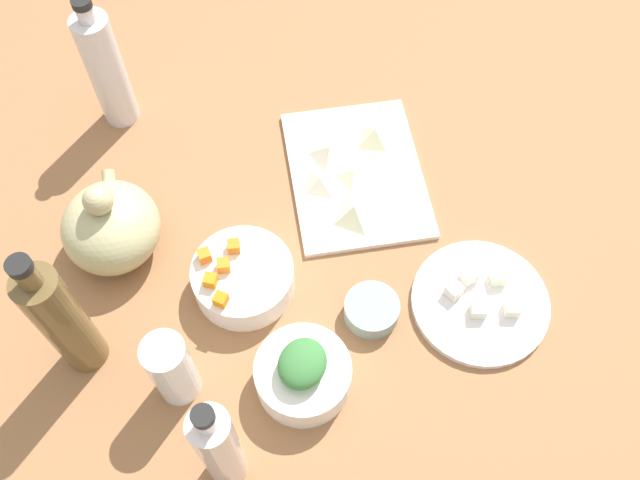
{
  "coord_description": "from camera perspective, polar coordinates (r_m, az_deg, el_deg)",
  "views": [
    {
      "loc": [
        -52.52,
        7.11,
        99.75
      ],
      "look_at": [
        0.0,
        0.0,
        8.0
      ],
      "focal_mm": 39.28,
      "sensor_mm": 36.0,
      "label": 1
    }
  ],
  "objects": [
    {
      "name": "bowl_carrots",
      "position": [
        1.06,
        -6.26,
        -3.09
      ],
      "size": [
        15.36,
        15.36,
        5.26
      ],
      "primitive_type": "cylinder",
      "color": "white",
      "rests_on": "tabletop"
    },
    {
      "name": "drinking_glass_0",
      "position": [
        0.97,
        -11.99,
        -10.24
      ],
      "size": [
        5.98,
        5.98,
        13.98
      ],
      "primitive_type": "cylinder",
      "color": "white",
      "rests_on": "tabletop"
    },
    {
      "name": "bottle_0",
      "position": [
        1.23,
        -17.04,
        13.16
      ],
      "size": [
        6.08,
        6.08,
        25.73
      ],
      "color": "silver",
      "rests_on": "tabletop"
    },
    {
      "name": "tabletop",
      "position": [
        1.12,
        0.0,
        -1.67
      ],
      "size": [
        190.0,
        190.0,
        3.0
      ],
      "primitive_type": "cube",
      "color": "#966540",
      "rests_on": "ground"
    },
    {
      "name": "cutting_board",
      "position": [
        1.18,
        2.96,
        5.41
      ],
      "size": [
        29.28,
        22.47,
        1.0
      ],
      "primitive_type": "cube",
      "rotation": [
        0.0,
        0.0,
        0.03
      ],
      "color": "silver",
      "rests_on": "tabletop"
    },
    {
      "name": "tofu_cube_1",
      "position": [
        1.06,
        12.79,
        -5.57
      ],
      "size": [
        2.5,
        2.5,
        2.2
      ],
      "primitive_type": "cube",
      "rotation": [
        0.0,
        0.0,
        2.99
      ],
      "color": "silver",
      "rests_on": "plate_tofu"
    },
    {
      "name": "dumpling_4",
      "position": [
        1.12,
        2.77,
        2.35
      ],
      "size": [
        7.34,
        6.99,
        2.98
      ],
      "primitive_type": "pyramid",
      "rotation": [
        0.0,
        0.0,
        0.32
      ],
      "color": "beige",
      "rests_on": "cutting_board"
    },
    {
      "name": "bottle_1",
      "position": [
        0.98,
        -20.28,
        -6.14
      ],
      "size": [
        6.0,
        6.0,
        27.89
      ],
      "color": "brown",
      "rests_on": "tabletop"
    },
    {
      "name": "carrot_cube_0",
      "position": [
        1.05,
        -7.05,
        -0.57
      ],
      "size": [
        1.82,
        1.82,
        1.8
      ],
      "primitive_type": "cube",
      "rotation": [
        0.0,
        0.0,
        3.13
      ],
      "color": "orange",
      "rests_on": "bowl_carrots"
    },
    {
      "name": "chopped_greens_mound",
      "position": [
        0.95,
        -1.45,
        -10.04
      ],
      "size": [
        9.74,
        9.34,
        3.76
      ],
      "primitive_type": "ellipsoid",
      "rotation": [
        0.0,
        0.0,
        2.63
      ],
      "color": "#39773A",
      "rests_on": "bowl_greens"
    },
    {
      "name": "tofu_cube_3",
      "position": [
        1.08,
        15.4,
        -5.4
      ],
      "size": [
        2.52,
        2.52,
        2.2
      ],
      "primitive_type": "cube",
      "rotation": [
        0.0,
        0.0,
        1.41
      ],
      "color": "white",
      "rests_on": "plate_tofu"
    },
    {
      "name": "teapot",
      "position": [
        1.11,
        -16.67,
        1.08
      ],
      "size": [
        17.24,
        14.91,
        15.27
      ],
      "color": "tan",
      "rests_on": "tabletop"
    },
    {
      "name": "tofu_cube_2",
      "position": [
        1.09,
        14.34,
        -2.94
      ],
      "size": [
        2.28,
        2.28,
        2.2
      ],
      "primitive_type": "cube",
      "rotation": [
        0.0,
        0.0,
        1.53
      ],
      "color": "#E8F1CC",
      "rests_on": "plate_tofu"
    },
    {
      "name": "dumpling_0",
      "position": [
        1.19,
        0.79,
        7.21
      ],
      "size": [
        7.07,
        6.87,
        2.66
      ],
      "primitive_type": "pyramid",
      "rotation": [
        0.0,
        0.0,
        5.96
      ],
      "color": "beige",
      "rests_on": "cutting_board"
    },
    {
      "name": "carrot_cube_2",
      "position": [
        1.03,
        -8.92,
        -3.26
      ],
      "size": [
        2.28,
        2.28,
        1.8
      ],
      "primitive_type": "cube",
      "rotation": [
        0.0,
        0.0,
        2.82
      ],
      "color": "orange",
      "rests_on": "bowl_carrots"
    },
    {
      "name": "dumpling_2",
      "position": [
        1.15,
        -0.03,
        4.78
      ],
      "size": [
        6.63,
        6.41,
        2.12
      ],
      "primitive_type": "pyramid",
      "rotation": [
        0.0,
        0.0,
        0.57
      ],
      "color": "beige",
      "rests_on": "cutting_board"
    },
    {
      "name": "bowl_greens",
      "position": [
        0.99,
        -1.39,
        -10.95
      ],
      "size": [
        13.56,
        13.56,
        5.51
      ],
      "primitive_type": "cylinder",
      "color": "white",
      "rests_on": "tabletop"
    },
    {
      "name": "carrot_cube_1",
      "position": [
        1.01,
        -8.09,
        -4.82
      ],
      "size": [
        2.46,
        2.46,
        1.8
      ],
      "primitive_type": "cube",
      "rotation": [
        0.0,
        0.0,
        2.61
      ],
      "color": "orange",
      "rests_on": "bowl_carrots"
    },
    {
      "name": "bottle_2",
      "position": [
        0.89,
        -8.26,
        -16.37
      ],
      "size": [
        5.19,
        5.19,
        24.95
      ],
      "color": "silver",
      "rests_on": "tabletop"
    },
    {
      "name": "bowl_small_side",
      "position": [
        1.05,
        4.22,
        -5.71
      ],
      "size": [
        8.27,
        8.27,
        3.23
      ],
      "primitive_type": "cylinder",
      "color": "gray",
      "rests_on": "tabletop"
    },
    {
      "name": "carrot_cube_3",
      "position": [
        1.05,
        -9.4,
        -1.26
      ],
      "size": [
        2.2,
        2.2,
        1.8
      ],
      "primitive_type": "cube",
      "rotation": [
        0.0,
        0.0,
        0.26
      ],
      "color": "orange",
      "rests_on": "bowl_carrots"
    },
    {
      "name": "dumpling_3",
      "position": [
        1.21,
        4.46,
        8.61
      ],
      "size": [
        6.96,
        7.09,
        2.71
      ],
      "primitive_type": "pyramid",
      "rotation": [
        0.0,
        0.0,
        5.2
      ],
      "color": "beige",
      "rests_on": "cutting_board"
    },
    {
      "name": "carrot_cube_4",
      "position": [
        1.04,
        -7.86,
        -2.05
      ],
      "size": [
        1.81,
        1.81,
        1.8
      ],
      "primitive_type": "cube",
      "rotation": [
        0.0,
        0.0,
        1.57
      ],
      "color": "orange",
      "rests_on": "bowl_carrots"
    },
    {
      "name": "tofu_cube_0",
      "position": [
        1.07,
        10.84,
        -4.05
      ],
      "size": [
        3.06,
        3.06,
        2.2
      ],
      "primitive_type": "cube",
      "rotation": [
        0.0,
        0.0,
        0.61
      ],
      "color": "white",
      "rests_on": "plate_tofu"
    },
    {
      "name": "tofu_cube_4",
      "position": [
        1.08,
        12.06,
        -2.88
      ],
      "size": [
        2.81,
        2.81,
        2.2
      ],
      "primitive_type": "cube",
      "rotation": [
        0.0,
        0.0,
        0.34
      ],
      "color": "white",
      "rests_on": "plate_tofu"
    },
    {
      "name": "dumpling_1",
      "position": [
        1.16,
        2.76,
        5.42
      ],
      "size": [
        6.25,
        5.77,
        2.04
      ],
      "primitive_type": "pyramid",
      "rotation": [
        0.0,
        0.0,
        2.87
      ],
      "color": "beige",
      "rests_on": "cutting_board"
    },
    {
      "name": "plate_tofu",
      "position": [
        1.09,
        12.9,
        -4.97
      ],
      "size": [
        20.79,
        20.79,
        1.2
      ],
      "primitive_type": "cylinder",
      "color": "white",
      "rests_on": "tabletop"
    }
  ]
}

